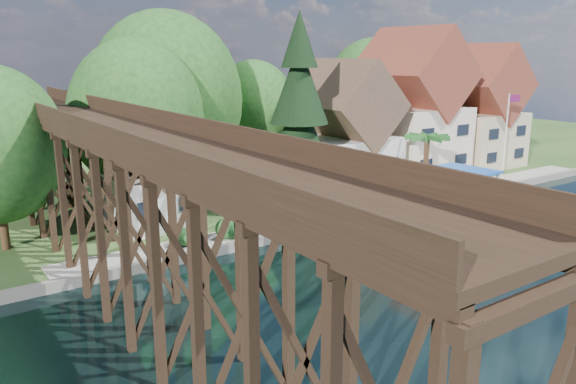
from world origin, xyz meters
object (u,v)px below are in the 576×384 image
trestle_bridge (121,194)px  palm_tree (427,139)px  boat_yellow (464,197)px  house_left (342,134)px  boat_white_a (419,211)px  house_right (475,114)px  conifer (299,116)px  shed (150,178)px  flagpole (508,126)px  boat_canopy (463,191)px  house_center (411,113)px  tugboat (341,228)px

trestle_bridge → palm_tree: 28.20m
palm_tree → boat_yellow: 5.71m
house_left → palm_tree: (4.67, -5.43, -0.15)m
palm_tree → boat_white_a: bearing=-141.8°
house_right → palm_tree: size_ratio=2.42×
boat_white_a → boat_yellow: (5.21, -0.02, 0.30)m
conifer → house_right: bearing=8.2°
shed → flagpole: (33.75, -3.97, 1.45)m
house_left → boat_canopy: 11.13m
house_center → boat_yellow: house_center is taller
conifer → palm_tree: bearing=-8.5°
boat_white_a → boat_canopy: bearing=-62.0°
house_right → boat_canopy: house_right is taller
flagpole → tugboat: size_ratio=2.12×
tugboat → palm_tree: bearing=19.0°
boat_yellow → palm_tree: bearing=-16.4°
boat_white_a → house_right: bearing=-33.6°
house_right → boat_yellow: size_ratio=4.54×
tugboat → boat_canopy: 13.19m
conifer → palm_tree: size_ratio=2.80×
shed → boat_canopy: (22.75, -7.81, -2.50)m
conifer → boat_yellow: bearing=-24.2°
flagpole → boat_yellow: 12.15m
conifer → boat_yellow: size_ratio=5.26×
boat_white_a → trestle_bridge: bearing=123.6°
boat_canopy → tugboat: bearing=-177.3°
shed → palm_tree: bearing=-9.8°
boat_white_a → house_left: bearing=29.0°
house_right → conifer: 25.55m
house_right → boat_white_a: (-18.08, -9.18, -5.35)m
shed → conifer: (10.77, -2.14, 3.61)m
boat_canopy → boat_white_a: bearing=178.5°
house_left → conifer: bearing=-153.3°
tugboat → trestle_bridge: bearing=-176.5°
house_right → boat_canopy: bearing=-144.9°
house_center → boat_canopy: size_ratio=2.74×
shed → flagpole: bearing=-6.7°
house_left → boat_white_a: (-0.08, -9.18, -4.71)m
shed → boat_canopy: bearing=-18.9°
house_center → palm_tree: 7.48m
house_center → conifer: conifer is taller
flagpole → boat_yellow: flagpole is taller
flagpole → tugboat: bearing=-169.5°
house_center → boat_canopy: 11.84m
flagpole → tugboat: flagpole is taller
house_right → house_left: bearing=-180.0°
house_center → palm_tree: bearing=-126.1°
flagpole → house_left: bearing=160.9°
flagpole → boat_canopy: 12.30m
conifer → palm_tree: conifer is taller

